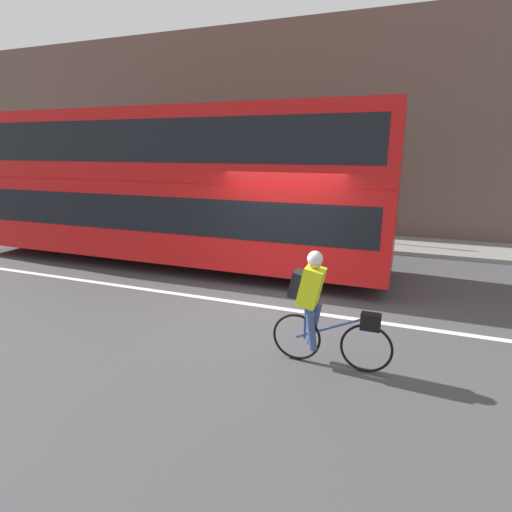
{
  "coord_description": "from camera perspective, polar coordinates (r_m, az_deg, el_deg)",
  "views": [
    {
      "loc": [
        2.28,
        -6.76,
        2.96
      ],
      "look_at": [
        -0.25,
        0.02,
        1.0
      ],
      "focal_mm": 28.0,
      "sensor_mm": 36.0,
      "label": 1
    }
  ],
  "objects": [
    {
      "name": "road_center_line",
      "position": [
        7.76,
        1.8,
        -7.26
      ],
      "size": [
        50.0,
        0.14,
        0.01
      ],
      "primitive_type": "cube",
      "color": "silver",
      "rests_on": "ground_plane"
    },
    {
      "name": "building_facade",
      "position": [
        14.27,
        11.8,
        17.13
      ],
      "size": [
        60.0,
        0.3,
        7.05
      ],
      "color": "brown",
      "rests_on": "ground_plane"
    },
    {
      "name": "cyclist_on_bike",
      "position": [
        5.57,
        9.06,
        -6.95
      ],
      "size": [
        1.67,
        0.32,
        1.64
      ],
      "color": "black",
      "rests_on": "ground_plane"
    },
    {
      "name": "ground_plane",
      "position": [
        7.72,
        1.7,
        -7.4
      ],
      "size": [
        80.0,
        80.0,
        0.0
      ],
      "primitive_type": "plane",
      "color": "#424244"
    },
    {
      "name": "bus",
      "position": [
        10.61,
        -12.73,
        10.41
      ],
      "size": [
        11.25,
        2.48,
        3.85
      ],
      "color": "black",
      "rests_on": "ground_plane"
    },
    {
      "name": "street_sign_post",
      "position": [
        12.85,
        14.75,
        7.98
      ],
      "size": [
        0.36,
        0.09,
        2.39
      ],
      "color": "#59595B",
      "rests_on": "sidewalk_curb"
    },
    {
      "name": "sidewalk_curb",
      "position": [
        13.34,
        10.15,
        2.37
      ],
      "size": [
        60.0,
        2.22,
        0.12
      ],
      "color": "gray",
      "rests_on": "ground_plane"
    }
  ]
}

